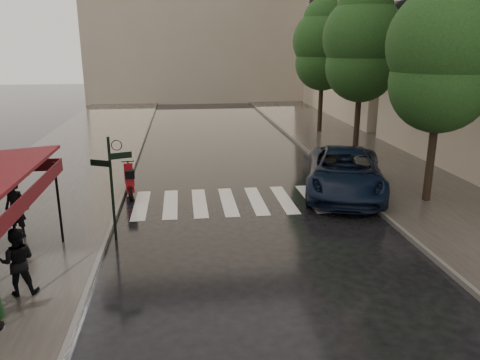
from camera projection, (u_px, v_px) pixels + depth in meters
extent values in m
plane|color=black|center=(151.00, 287.00, 11.17)|extent=(120.00, 120.00, 0.00)
cube|color=#38332D|center=(69.00, 165.00, 22.05)|extent=(6.00, 60.00, 0.12)
cube|color=#38332D|center=(369.00, 156.00, 23.80)|extent=(5.50, 60.00, 0.12)
cube|color=#595651|center=(135.00, 163.00, 22.41)|extent=(0.12, 60.00, 0.16)
cube|color=#595651|center=(315.00, 158.00, 23.46)|extent=(0.12, 60.00, 0.16)
cube|color=silver|center=(141.00, 205.00, 16.80)|extent=(0.50, 3.20, 0.01)
cube|color=silver|center=(171.00, 204.00, 16.93)|extent=(0.50, 3.20, 0.01)
cube|color=silver|center=(200.00, 203.00, 17.05)|extent=(0.50, 3.20, 0.01)
cube|color=silver|center=(228.00, 202.00, 17.18)|extent=(0.50, 3.20, 0.01)
cube|color=silver|center=(256.00, 200.00, 17.30)|extent=(0.50, 3.20, 0.01)
cube|color=silver|center=(284.00, 199.00, 17.43)|extent=(0.50, 3.20, 0.01)
cube|color=silver|center=(312.00, 198.00, 17.55)|extent=(0.50, 3.20, 0.01)
cube|color=silver|center=(339.00, 197.00, 17.67)|extent=(0.50, 3.20, 0.01)
cube|color=#4C0A16|center=(21.00, 206.00, 9.74)|extent=(0.04, 7.00, 0.35)
cylinder|color=black|center=(59.00, 203.00, 13.11)|extent=(0.07, 0.07, 2.35)
cylinder|color=black|center=(112.00, 190.00, 13.45)|extent=(0.08, 0.08, 3.10)
cube|color=black|center=(120.00, 156.00, 13.21)|extent=(0.62, 0.26, 0.18)
cube|color=black|center=(100.00, 163.00, 13.19)|extent=(0.56, 0.29, 0.18)
cylinder|color=black|center=(433.00, 142.00, 16.44)|extent=(0.28, 0.28, 4.26)
sphere|color=#173212|center=(440.00, 83.00, 15.86)|extent=(3.40, 3.40, 3.40)
sphere|color=#173212|center=(444.00, 43.00, 15.50)|extent=(3.80, 3.80, 3.80)
sphere|color=#173212|center=(449.00, 4.00, 15.16)|extent=(2.60, 2.60, 2.60)
cylinder|color=black|center=(358.00, 111.00, 23.06)|extent=(0.28, 0.28, 4.48)
sphere|color=#173212|center=(361.00, 67.00, 22.45)|extent=(3.40, 3.40, 3.40)
sphere|color=#173212|center=(363.00, 37.00, 22.07)|extent=(3.80, 3.80, 3.80)
sphere|color=#173212|center=(365.00, 8.00, 21.71)|extent=(2.60, 2.60, 2.60)
cylinder|color=black|center=(321.00, 97.00, 29.77)|extent=(0.28, 0.28, 4.37)
sphere|color=#173212|center=(322.00, 63.00, 29.17)|extent=(3.40, 3.40, 3.40)
sphere|color=#173212|center=(324.00, 41.00, 28.80)|extent=(3.80, 3.80, 3.80)
sphere|color=#173212|center=(325.00, 19.00, 28.45)|extent=(2.60, 2.60, 2.60)
imported|color=black|center=(16.00, 209.00, 13.57)|extent=(0.71, 0.56, 1.73)
imported|color=black|center=(10.00, 170.00, 13.25)|extent=(1.25, 1.27, 0.94)
cube|color=#523516|center=(23.00, 205.00, 13.50)|extent=(0.22, 0.35, 0.37)
imported|color=black|center=(17.00, 261.00, 10.46)|extent=(0.84, 0.69, 1.59)
cylinder|color=black|center=(131.00, 194.00, 17.25)|extent=(0.18, 0.52, 0.51)
cylinder|color=black|center=(129.00, 184.00, 18.47)|extent=(0.18, 0.52, 0.51)
cube|color=maroon|center=(130.00, 187.00, 17.86)|extent=(0.50, 1.40, 0.11)
cube|color=maroon|center=(130.00, 180.00, 17.52)|extent=(0.40, 0.62, 0.30)
cube|color=maroon|center=(129.00, 173.00, 18.18)|extent=(0.35, 0.18, 0.79)
cylinder|color=black|center=(128.00, 161.00, 18.15)|extent=(0.49, 0.11, 0.04)
cube|color=black|center=(130.00, 174.00, 17.06)|extent=(0.38, 0.36, 0.30)
imported|color=black|center=(345.00, 172.00, 17.93)|extent=(4.48, 6.66, 1.70)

